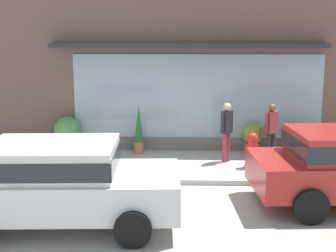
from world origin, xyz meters
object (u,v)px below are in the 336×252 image
at_px(potted_plant_window_center, 298,138).
at_px(potted_plant_trailing_edge, 253,137).
at_px(potted_plant_window_right, 139,130).
at_px(fire_hydrant, 252,150).
at_px(pedestrian_passerby, 227,128).
at_px(parked_car_silver, 60,179).
at_px(pedestrian_with_handbag, 271,128).
at_px(potted_plant_doorstep, 68,132).

height_order(potted_plant_window_center, potted_plant_trailing_edge, potted_plant_window_center).
bearing_deg(potted_plant_window_right, fire_hydrant, -24.06).
bearing_deg(potted_plant_window_right, potted_plant_window_center, -0.41).
height_order(pedestrian_passerby, parked_car_silver, pedestrian_passerby).
bearing_deg(pedestrian_with_handbag, potted_plant_doorstep, -48.67).
xyz_separation_m(fire_hydrant, potted_plant_window_center, (1.49, 1.33, 0.02)).
relative_size(pedestrian_with_handbag, pedestrian_passerby, 0.97).
height_order(fire_hydrant, potted_plant_window_center, fire_hydrant).
height_order(parked_car_silver, potted_plant_window_right, parked_car_silver).
xyz_separation_m(pedestrian_with_handbag, pedestrian_passerby, (-1.20, -0.15, 0.03)).
bearing_deg(potted_plant_window_right, pedestrian_with_handbag, -10.73).
height_order(pedestrian_with_handbag, parked_car_silver, pedestrian_with_handbag).
distance_m(pedestrian_with_handbag, pedestrian_passerby, 1.21).
distance_m(potted_plant_window_center, potted_plant_trailing_edge, 1.27).
distance_m(fire_hydrant, potted_plant_trailing_edge, 1.61).
distance_m(fire_hydrant, pedestrian_passerby, 0.94).
distance_m(potted_plant_window_right, potted_plant_trailing_edge, 3.30).
height_order(parked_car_silver, potted_plant_window_center, parked_car_silver).
height_order(fire_hydrant, pedestrian_passerby, pedestrian_passerby).
bearing_deg(potted_plant_window_center, fire_hydrant, -138.34).
bearing_deg(pedestrian_with_handbag, potted_plant_window_center, 175.96).
bearing_deg(fire_hydrant, pedestrian_passerby, 139.64).
relative_size(potted_plant_window_center, potted_plant_window_right, 0.65).
bearing_deg(potted_plant_doorstep, pedestrian_passerby, -12.89).
distance_m(pedestrian_passerby, potted_plant_trailing_edge, 1.45).
xyz_separation_m(pedestrian_passerby, parked_car_silver, (-3.34, -4.27, -0.08)).
xyz_separation_m(parked_car_silver, potted_plant_doorstep, (-1.20, 5.31, -0.29)).
relative_size(potted_plant_doorstep, potted_plant_trailing_edge, 1.21).
height_order(pedestrian_with_handbag, potted_plant_trailing_edge, pedestrian_with_handbag).
height_order(potted_plant_window_center, potted_plant_doorstep, potted_plant_doorstep).
xyz_separation_m(pedestrian_with_handbag, parked_car_silver, (-4.54, -4.42, -0.05)).
height_order(pedestrian_with_handbag, potted_plant_window_center, pedestrian_with_handbag).
relative_size(parked_car_silver, potted_plant_trailing_edge, 4.91).
relative_size(pedestrian_passerby, potted_plant_window_center, 1.79).
xyz_separation_m(pedestrian_passerby, potted_plant_doorstep, (-4.54, 1.04, -0.36)).
bearing_deg(pedestrian_passerby, potted_plant_window_right, -71.91).
relative_size(fire_hydrant, pedestrian_passerby, 0.57).
bearing_deg(parked_car_silver, potted_plant_doorstep, 99.92).
relative_size(potted_plant_window_right, potted_plant_trailing_edge, 1.64).
relative_size(fire_hydrant, potted_plant_window_center, 1.01).
xyz_separation_m(fire_hydrant, pedestrian_with_handbag, (0.58, 0.67, 0.45)).
distance_m(parked_car_silver, potted_plant_trailing_edge, 6.80).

